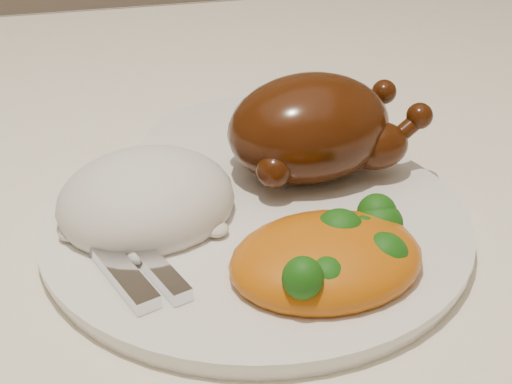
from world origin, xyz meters
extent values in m
cylinder|color=brown|center=(0.73, 0.38, 0.36)|extent=(0.07, 0.07, 0.72)
cube|color=brown|center=(0.00, 0.00, 0.74)|extent=(1.60, 0.90, 0.04)
cube|color=white|center=(0.00, 0.00, 0.76)|extent=(1.72, 1.02, 0.01)
cube|color=white|center=(0.00, 0.51, 0.68)|extent=(1.72, 0.01, 0.18)
cylinder|color=white|center=(0.13, -0.12, 0.77)|extent=(0.39, 0.39, 0.01)
cylinder|color=white|center=(0.16, 0.02, 0.77)|extent=(0.24, 0.24, 0.01)
ellipsoid|color=#3F1A06|center=(0.18, -0.07, 0.82)|extent=(0.14, 0.12, 0.08)
ellipsoid|color=#3F1A06|center=(0.17, -0.07, 0.84)|extent=(0.07, 0.05, 0.03)
ellipsoid|color=#3F1A06|center=(0.23, -0.09, 0.81)|extent=(0.05, 0.04, 0.04)
sphere|color=#3F1A06|center=(0.27, -0.09, 0.83)|extent=(0.02, 0.02, 0.02)
ellipsoid|color=#3F1A06|center=(0.23, -0.04, 0.81)|extent=(0.05, 0.04, 0.04)
sphere|color=#3F1A06|center=(0.26, -0.03, 0.83)|extent=(0.02, 0.02, 0.02)
sphere|color=#3F1A06|center=(0.14, -0.11, 0.81)|extent=(0.03, 0.03, 0.03)
sphere|color=#3F1A06|center=(0.14, -0.04, 0.81)|extent=(0.03, 0.03, 0.03)
ellipsoid|color=white|center=(0.05, -0.10, 0.79)|extent=(0.16, 0.15, 0.07)
ellipsoid|color=#D7630D|center=(0.15, -0.20, 0.79)|extent=(0.14, 0.11, 0.04)
ellipsoid|color=#D7630D|center=(0.19, -0.19, 0.79)|extent=(0.06, 0.05, 0.03)
ellipsoid|color=#0E3B09|center=(0.17, -0.19, 0.80)|extent=(0.03, 0.03, 0.03)
ellipsoid|color=#0E3B09|center=(0.14, -0.23, 0.79)|extent=(0.03, 0.03, 0.03)
ellipsoid|color=#0E3B09|center=(0.19, -0.21, 0.79)|extent=(0.03, 0.03, 0.04)
ellipsoid|color=#0E3B09|center=(0.20, -0.17, 0.79)|extent=(0.03, 0.03, 0.03)
ellipsoid|color=#0E3B09|center=(0.12, -0.24, 0.81)|extent=(0.02, 0.02, 0.03)
ellipsoid|color=#0E3B09|center=(0.13, -0.20, 0.79)|extent=(0.03, 0.03, 0.03)
ellipsoid|color=#0E3B09|center=(0.20, -0.17, 0.80)|extent=(0.03, 0.03, 0.03)
ellipsoid|color=#0E3B09|center=(0.18, -0.19, 0.80)|extent=(0.02, 0.02, 0.03)
cube|color=silver|center=(0.02, -0.09, 0.79)|extent=(0.05, 0.12, 0.00)
cube|color=silver|center=(0.02, -0.18, 0.79)|extent=(0.04, 0.08, 0.01)
cube|color=silver|center=(0.04, -0.17, 0.79)|extent=(0.04, 0.08, 0.01)
cube|color=silver|center=(0.04, -0.09, 0.79)|extent=(0.04, 0.09, 0.00)
camera|label=1|loc=(0.01, -0.55, 1.06)|focal=50.00mm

